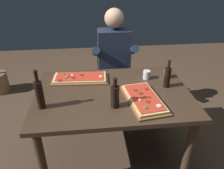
% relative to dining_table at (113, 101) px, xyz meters
% --- Properties ---
extents(ground_plane, '(6.40, 6.40, 0.00)m').
position_rel_dining_table_xyz_m(ground_plane, '(0.00, 0.00, -0.64)').
color(ground_plane, '#4C3828').
extents(dining_table, '(1.40, 0.96, 0.74)m').
position_rel_dining_table_xyz_m(dining_table, '(0.00, 0.00, 0.00)').
color(dining_table, '#3D2B1E').
rests_on(dining_table, ground_plane).
extents(pizza_rectangular_front, '(0.56, 0.27, 0.05)m').
position_rel_dining_table_xyz_m(pizza_rectangular_front, '(-0.30, 0.26, 0.11)').
color(pizza_rectangular_front, brown).
rests_on(pizza_rectangular_front, dining_table).
extents(pizza_rectangular_left, '(0.34, 0.55, 0.05)m').
position_rel_dining_table_xyz_m(pizza_rectangular_left, '(0.25, -0.17, 0.12)').
color(pizza_rectangular_left, brown).
rests_on(pizza_rectangular_left, dining_table).
extents(wine_bottle_dark, '(0.06, 0.06, 0.34)m').
position_rel_dining_table_xyz_m(wine_bottle_dark, '(-0.60, -0.18, 0.23)').
color(wine_bottle_dark, black).
rests_on(wine_bottle_dark, dining_table).
extents(oil_bottle_amber, '(0.06, 0.06, 0.27)m').
position_rel_dining_table_xyz_m(oil_bottle_amber, '(0.51, 0.05, 0.20)').
color(oil_bottle_amber, black).
rests_on(oil_bottle_amber, dining_table).
extents(vinegar_bottle_green, '(0.07, 0.07, 0.26)m').
position_rel_dining_table_xyz_m(vinegar_bottle_green, '(-0.01, -0.23, 0.20)').
color(vinegar_bottle_green, black).
rests_on(vinegar_bottle_green, dining_table).
extents(tumbler_near_camera, '(0.07, 0.07, 0.09)m').
position_rel_dining_table_xyz_m(tumbler_near_camera, '(0.59, 0.22, 0.13)').
color(tumbler_near_camera, silver).
rests_on(tumbler_near_camera, dining_table).
extents(tumbler_far_side, '(0.07, 0.07, 0.09)m').
position_rel_dining_table_xyz_m(tumbler_far_side, '(0.37, 0.22, 0.13)').
color(tumbler_far_side, silver).
rests_on(tumbler_far_side, dining_table).
extents(diner_chair, '(0.44, 0.44, 0.87)m').
position_rel_dining_table_xyz_m(diner_chair, '(0.10, 0.86, -0.16)').
color(diner_chair, '#3D2B1E').
rests_on(diner_chair, ground_plane).
extents(seated_diner, '(0.53, 0.41, 1.33)m').
position_rel_dining_table_xyz_m(seated_diner, '(0.10, 0.74, 0.10)').
color(seated_diner, '#23232D').
rests_on(seated_diner, ground_plane).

